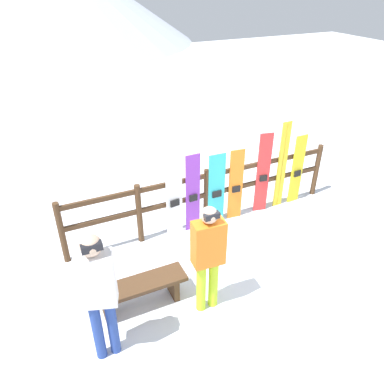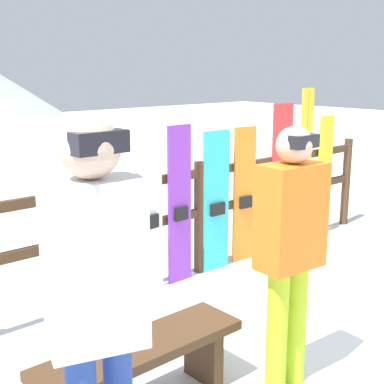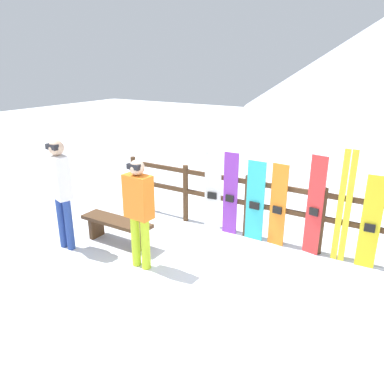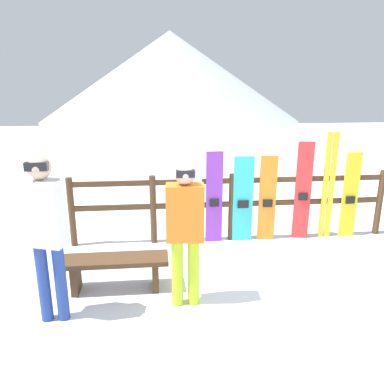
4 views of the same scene
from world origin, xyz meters
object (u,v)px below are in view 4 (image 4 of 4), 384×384
object	(u,v)px
snowboard_purple	(214,198)
snowboard_yellow	(350,196)
ski_pair_yellow	(328,186)
person_white	(46,227)
bench	(115,266)
snowboard_orange	(267,199)
person_orange	(185,226)
snowboard_cyan	(243,200)
snowboard_red	(303,192)
snowboard_white	(192,199)

from	to	relation	value
snowboard_purple	snowboard_yellow	distance (m)	2.23
ski_pair_yellow	snowboard_yellow	xyz separation A→B (m)	(0.38, -0.00, -0.17)
person_white	snowboard_yellow	size ratio (longest dim) A/B	1.26
bench	snowboard_orange	xyz separation A→B (m)	(2.27, 1.35, 0.37)
person_orange	snowboard_cyan	distance (m)	2.05
snowboard_red	snowboard_yellow	distance (m)	0.81
person_white	snowboard_red	xyz separation A→B (m)	(3.45, 1.90, -0.27)
person_orange	snowboard_purple	xyz separation A→B (m)	(0.60, 1.74, -0.23)
snowboard_orange	snowboard_white	bearing A→B (deg)	180.00
person_orange	snowboard_white	world-z (taller)	person_orange
bench	person_orange	xyz separation A→B (m)	(0.82, -0.39, 0.64)
snowboard_red	snowboard_white	bearing A→B (deg)	-180.00
snowboard_red	snowboard_yellow	xyz separation A→B (m)	(0.80, -0.00, -0.09)
snowboard_orange	snowboard_red	world-z (taller)	snowboard_red
snowboard_white	snowboard_orange	size ratio (longest dim) A/B	1.04
snowboard_white	snowboard_purple	distance (m)	0.34
person_orange	snowboard_cyan	world-z (taller)	person_orange
snowboard_orange	ski_pair_yellow	world-z (taller)	ski_pair_yellow
person_white	snowboard_orange	xyz separation A→B (m)	(2.87, 1.90, -0.38)
snowboard_purple	snowboard_cyan	distance (m)	0.46
snowboard_red	snowboard_orange	bearing A→B (deg)	-179.98
snowboard_red	bench	bearing A→B (deg)	-154.67
person_white	ski_pair_yellow	size ratio (longest dim) A/B	1.03
bench	snowboard_orange	size ratio (longest dim) A/B	0.92
person_white	snowboard_purple	bearing A→B (deg)	43.27
snowboard_cyan	snowboard_yellow	bearing A→B (deg)	0.00
snowboard_purple	ski_pair_yellow	distance (m)	1.86
snowboard_red	ski_pair_yellow	distance (m)	0.43
person_white	snowboard_red	size ratio (longest dim) A/B	1.12
person_white	snowboard_red	world-z (taller)	person_white
snowboard_cyan	snowboard_orange	xyz separation A→B (m)	(0.40, 0.00, 0.00)
snowboard_orange	snowboard_red	distance (m)	0.58
snowboard_orange	ski_pair_yellow	xyz separation A→B (m)	(0.99, 0.00, 0.18)
snowboard_orange	ski_pair_yellow	bearing A→B (deg)	0.20
snowboard_purple	snowboard_yellow	bearing A→B (deg)	-0.00
person_white	person_orange	bearing A→B (deg)	6.42
snowboard_white	snowboard_orange	distance (m)	1.20
snowboard_orange	snowboard_yellow	xyz separation A→B (m)	(1.38, 0.00, 0.01)
bench	snowboard_yellow	xyz separation A→B (m)	(3.65, 1.35, 0.39)
snowboard_white	snowboard_red	xyz separation A→B (m)	(1.78, 0.00, 0.08)
snowboard_yellow	snowboard_white	bearing A→B (deg)	180.00
bench	snowboard_cyan	world-z (taller)	snowboard_cyan
snowboard_yellow	bench	bearing A→B (deg)	-159.72
snowboard_purple	snowboard_yellow	xyz separation A→B (m)	(2.23, -0.00, -0.02)
snowboard_white	snowboard_purple	xyz separation A→B (m)	(0.34, 0.00, 0.01)
person_orange	snowboard_purple	world-z (taller)	person_orange
snowboard_purple	snowboard_cyan	xyz separation A→B (m)	(0.46, -0.00, -0.04)
snowboard_purple	snowboard_cyan	world-z (taller)	snowboard_purple
bench	snowboard_cyan	xyz separation A→B (m)	(1.88, 1.35, 0.37)
snowboard_cyan	snowboard_red	world-z (taller)	snowboard_red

